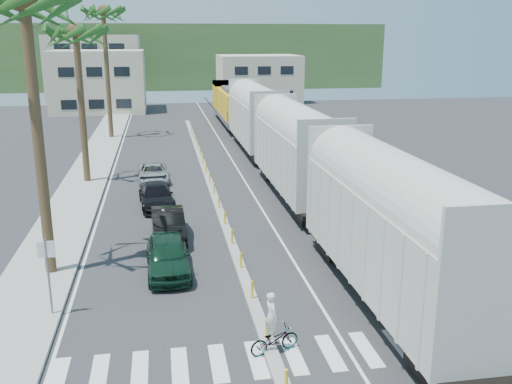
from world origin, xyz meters
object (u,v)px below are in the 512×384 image
street_sign (47,266)px  car_second (168,225)px  car_lead (168,256)px  cyclist (274,334)px

street_sign → car_second: street_sign is taller
car_lead → street_sign: bearing=-143.1°
street_sign → car_lead: street_sign is taller
car_second → car_lead: bearing=-93.8°
cyclist → street_sign: bearing=46.8°
car_lead → car_second: car_lead is taller
street_sign → car_lead: size_ratio=0.66×
car_second → cyclist: size_ratio=2.18×
car_lead → car_second: (0.10, 4.26, -0.03)m
car_second → street_sign: bearing=-121.9°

